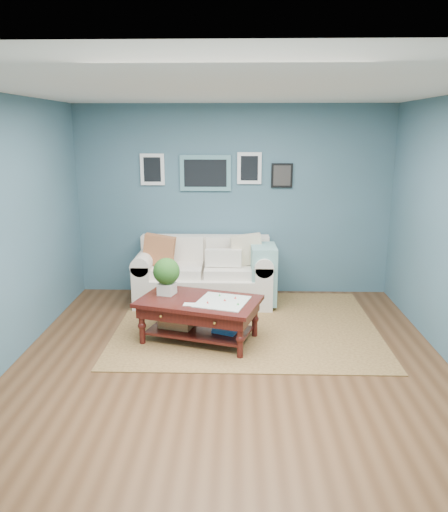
{
  "coord_description": "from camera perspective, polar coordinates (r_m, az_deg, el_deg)",
  "views": [
    {
      "loc": [
        0.07,
        -4.62,
        2.35
      ],
      "look_at": [
        -0.09,
        1.0,
        0.92
      ],
      "focal_mm": 35.0,
      "sensor_mm": 36.0,
      "label": 1
    }
  ],
  "objects": [
    {
      "name": "loveseat",
      "position": [
        6.94,
        -1.59,
        -2.04
      ],
      "size": [
        1.92,
        0.87,
        0.99
      ],
      "color": "white",
      "rests_on": "ground"
    },
    {
      "name": "coffee_table",
      "position": [
        5.69,
        -3.49,
        -5.68
      ],
      "size": [
        1.49,
        1.12,
        0.93
      ],
      "rotation": [
        0.0,
        0.0,
        -0.29
      ],
      "color": "black",
      "rests_on": "ground"
    },
    {
      "name": "room_shell",
      "position": [
        4.78,
        0.71,
        2.32
      ],
      "size": [
        5.0,
        5.02,
        2.7
      ],
      "color": "brown",
      "rests_on": "ground"
    },
    {
      "name": "area_rug",
      "position": [
        6.2,
        2.58,
        -7.95
      ],
      "size": [
        3.13,
        2.51,
        0.01
      ],
      "primitive_type": "cube",
      "color": "brown",
      "rests_on": "ground"
    }
  ]
}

